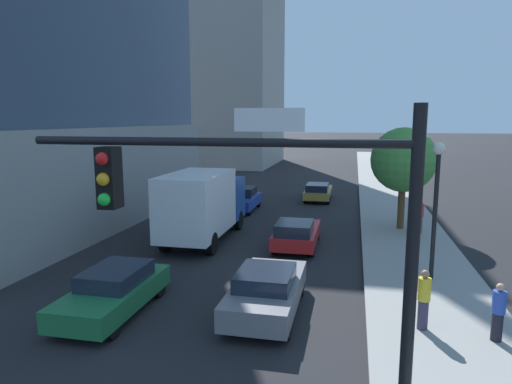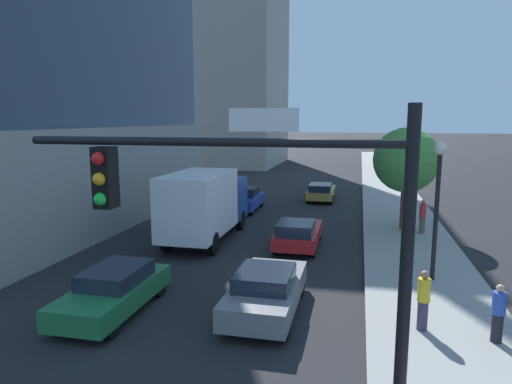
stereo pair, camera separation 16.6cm
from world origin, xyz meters
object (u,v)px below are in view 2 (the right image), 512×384
(street_tree, at_px, (406,160))
(car_red, at_px, (298,233))
(construction_building, at_px, (225,14))
(car_gray, at_px, (266,290))
(car_blue, at_px, (244,199))
(car_gold, at_px, (321,191))
(pedestrian_blue_shirt, at_px, (498,313))
(pedestrian_yellow_shirt, at_px, (423,300))
(pedestrian_red_shirt, at_px, (423,216))
(traffic_light_pole, at_px, (262,222))
(street_lamp, at_px, (438,189))
(car_green, at_px, (114,290))
(box_truck, at_px, (204,203))

(street_tree, bearing_deg, car_red, -138.96)
(construction_building, bearing_deg, car_gray, -71.86)
(car_blue, relative_size, car_gold, 0.93)
(car_red, distance_m, pedestrian_blue_shirt, 10.16)
(car_gray, relative_size, pedestrian_yellow_shirt, 2.71)
(pedestrian_yellow_shirt, distance_m, pedestrian_red_shirt, 11.37)
(traffic_light_pole, bearing_deg, car_red, 94.99)
(construction_building, bearing_deg, pedestrian_red_shirt, -58.87)
(pedestrian_red_shirt, bearing_deg, pedestrian_yellow_shirt, -97.03)
(car_gold, relative_size, pedestrian_blue_shirt, 2.80)
(car_blue, xyz_separation_m, pedestrian_yellow_shirt, (9.08, -15.66, 0.29))
(traffic_light_pole, height_order, street_lamp, traffic_light_pole)
(street_tree, distance_m, pedestrian_blue_shirt, 12.72)
(street_tree, height_order, car_gray, street_tree)
(street_lamp, xyz_separation_m, car_red, (-5.36, 3.44, -2.77))
(car_gold, bearing_deg, pedestrian_red_shirt, -56.85)
(street_lamp, distance_m, car_gray, 7.12)
(car_red, height_order, pedestrian_yellow_shirt, pedestrian_yellow_shirt)
(car_red, height_order, pedestrian_blue_shirt, pedestrian_blue_shirt)
(street_lamp, height_order, car_blue, street_lamp)
(car_gray, relative_size, pedestrian_red_shirt, 2.69)
(street_tree, bearing_deg, car_blue, 159.37)
(street_tree, bearing_deg, pedestrian_yellow_shirt, -92.49)
(car_green, height_order, pedestrian_yellow_shirt, pedestrian_yellow_shirt)
(construction_building, relative_size, street_tree, 8.46)
(car_blue, distance_m, box_truck, 7.84)
(street_tree, bearing_deg, street_lamp, -87.38)
(car_gold, bearing_deg, box_truck, -110.38)
(street_lamp, distance_m, box_truck, 10.72)
(traffic_light_pole, bearing_deg, construction_building, 107.31)
(car_green, xyz_separation_m, box_truck, (0.00, 8.43, 1.21))
(street_tree, relative_size, car_gold, 1.22)
(street_lamp, relative_size, car_green, 1.12)
(street_tree, xyz_separation_m, car_red, (-5.01, -4.36, -3.09))
(traffic_light_pole, distance_m, car_green, 8.45)
(car_gold, xyz_separation_m, pedestrian_blue_shirt, (6.28, -20.57, 0.27))
(traffic_light_pole, distance_m, street_lamp, 10.71)
(car_blue, distance_m, car_red, 9.20)
(pedestrian_red_shirt, bearing_deg, street_tree, 138.81)
(traffic_light_pole, bearing_deg, pedestrian_blue_shirt, 45.79)
(traffic_light_pole, bearing_deg, street_tree, 77.66)
(car_blue, bearing_deg, car_gray, -73.18)
(street_tree, xyz_separation_m, pedestrian_red_shirt, (0.87, -0.76, -2.76))
(car_red, distance_m, car_gold, 12.59)
(traffic_light_pole, xyz_separation_m, car_gold, (-1.16, 25.84, -3.61))
(street_lamp, height_order, car_gray, street_lamp)
(car_gray, xyz_separation_m, box_truck, (-4.60, 7.46, 1.17))
(construction_building, height_order, pedestrian_red_shirt, construction_building)
(traffic_light_pole, xyz_separation_m, street_lamp, (4.21, 9.81, -0.83))
(street_lamp, xyz_separation_m, pedestrian_red_shirt, (0.51, 7.03, -2.44))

